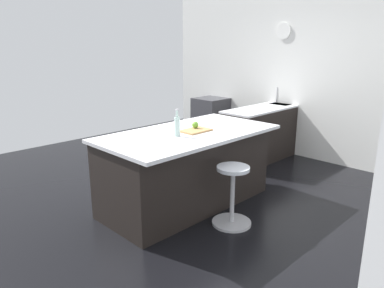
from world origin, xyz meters
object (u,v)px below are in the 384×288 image
kitchen_island (186,168)px  stool_by_window (232,197)px  apple_green (195,125)px  water_bottle (177,126)px  oven_range (211,119)px  cutting_board (196,130)px

kitchen_island → stool_by_window: 0.77m
apple_green → water_bottle: (0.37, 0.08, 0.06)m
stool_by_window → apple_green: apple_green is taller
apple_green → water_bottle: bearing=12.2°
stool_by_window → oven_range: bearing=-134.1°
kitchen_island → stool_by_window: kitchen_island is taller
apple_green → oven_range: bearing=-141.4°
kitchen_island → water_bottle: 0.65m
stool_by_window → apple_green: size_ratio=8.33×
oven_range → stool_by_window: 3.73m
kitchen_island → cutting_board: size_ratio=6.05×
water_bottle → stool_by_window: bearing=109.0°
oven_range → water_bottle: water_bottle is taller
cutting_board → water_bottle: water_bottle is taller
kitchen_island → water_bottle: water_bottle is taller
oven_range → stool_by_window: oven_range is taller
stool_by_window → cutting_board: cutting_board is taller
apple_green → kitchen_island: bearing=-10.0°
cutting_board → apple_green: bearing=-132.7°
stool_by_window → cutting_board: 0.92m
water_bottle → apple_green: bearing=-167.8°
cutting_board → kitchen_island: bearing=-48.4°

